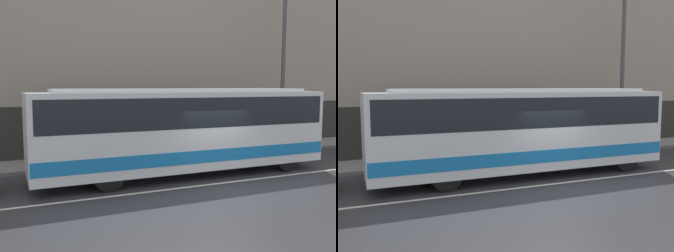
{
  "view_description": "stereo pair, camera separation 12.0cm",
  "coord_description": "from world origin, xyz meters",
  "views": [
    {
      "loc": [
        -6.83,
        -10.87,
        3.34
      ],
      "look_at": [
        -1.29,
        1.72,
        1.88
      ],
      "focal_mm": 40.0,
      "sensor_mm": 36.0,
      "label": 1
    },
    {
      "loc": [
        -6.72,
        -10.92,
        3.34
      ],
      "look_at": [
        -1.29,
        1.72,
        1.88
      ],
      "focal_mm": 40.0,
      "sensor_mm": 36.0,
      "label": 2
    }
  ],
  "objects": [
    {
      "name": "transit_bus",
      "position": [
        -0.63,
        1.72,
        1.84
      ],
      "size": [
        11.24,
        2.62,
        3.26
      ],
      "color": "silver",
      "rests_on": "ground_plane"
    },
    {
      "name": "pedestrian_waiting",
      "position": [
        -2.25,
        5.84,
        0.97
      ],
      "size": [
        0.36,
        0.36,
        1.74
      ],
      "color": "#333338",
      "rests_on": "sidewalk"
    },
    {
      "name": "sidewalk",
      "position": [
        0.0,
        5.23,
        0.08
      ],
      "size": [
        60.0,
        2.46,
        0.15
      ],
      "color": "gray",
      "rests_on": "ground_plane"
    },
    {
      "name": "building_facade",
      "position": [
        0.0,
        6.6,
        4.76
      ],
      "size": [
        60.0,
        0.35,
        9.87
      ],
      "color": "gray",
      "rests_on": "ground_plane"
    },
    {
      "name": "utility_pole_near",
      "position": [
        6.53,
        4.66,
        4.35
      ],
      "size": [
        0.2,
        0.2,
        8.4
      ],
      "color": "#4C4C4F",
      "rests_on": "sidewalk"
    },
    {
      "name": "lane_stripe",
      "position": [
        0.0,
        0.0,
        0.0
      ],
      "size": [
        54.0,
        0.14,
        0.01
      ],
      "color": "beige",
      "rests_on": "ground_plane"
    },
    {
      "name": "ground_plane",
      "position": [
        0.0,
        0.0,
        0.0
      ],
      "size": [
        60.0,
        60.0,
        0.0
      ],
      "primitive_type": "plane",
      "color": "#333338"
    }
  ]
}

